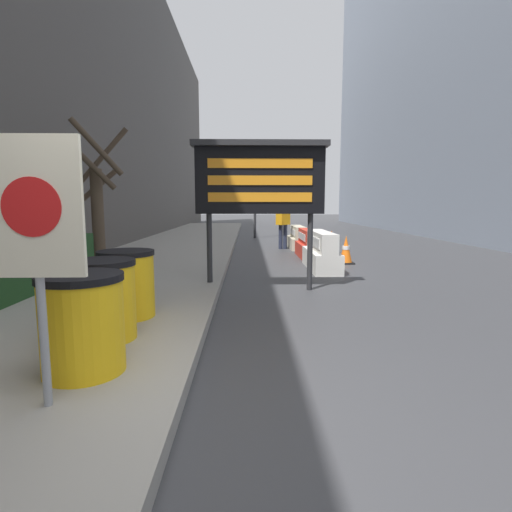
# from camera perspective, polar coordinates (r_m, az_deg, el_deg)

# --- Properties ---
(ground_plane) EXTENTS (120.00, 120.00, 0.00)m
(ground_plane) POSITION_cam_1_polar(r_m,az_deg,el_deg) (3.29, -10.65, -21.62)
(ground_plane) COLOR #38383A
(building_left_facade) EXTENTS (0.40, 50.40, 12.61)m
(building_left_facade) POSITION_cam_1_polar(r_m,az_deg,el_deg) (14.26, -22.47, 26.19)
(building_left_facade) COLOR #4C4742
(building_left_facade) RESTS_ON ground_plane
(hedge_strip) EXTENTS (0.90, 5.26, 0.81)m
(hedge_strip) POSITION_cam_1_polar(r_m,az_deg,el_deg) (7.32, -32.77, -1.88)
(hedge_strip) COLOR #1E421E
(hedge_strip) RESTS_ON sidewalk_left
(bare_tree) EXTENTS (1.46, 1.51, 3.40)m
(bare_tree) POSITION_cam_1_polar(r_m,az_deg,el_deg) (10.62, -21.59, 7.66)
(bare_tree) COLOR #4C3D2D
(bare_tree) RESTS_ON sidewalk_left
(barrel_drum_foreground) EXTENTS (0.71, 0.71, 0.86)m
(barrel_drum_foreground) POSITION_cam_1_polar(r_m,az_deg,el_deg) (3.74, -23.54, -8.80)
(barrel_drum_foreground) COLOR yellow
(barrel_drum_foreground) RESTS_ON sidewalk_left
(barrel_drum_middle) EXTENTS (0.71, 0.71, 0.86)m
(barrel_drum_middle) POSITION_cam_1_polar(r_m,az_deg,el_deg) (4.57, -21.08, -5.82)
(barrel_drum_middle) COLOR yellow
(barrel_drum_middle) RESTS_ON sidewalk_left
(barrel_drum_back) EXTENTS (0.71, 0.71, 0.86)m
(barrel_drum_back) POSITION_cam_1_polar(r_m,az_deg,el_deg) (5.36, -17.96, -3.77)
(barrel_drum_back) COLOR yellow
(barrel_drum_back) RESTS_ON sidewalk_left
(warning_sign) EXTENTS (0.67, 0.08, 1.89)m
(warning_sign) POSITION_cam_1_polar(r_m,az_deg,el_deg) (3.08, -29.09, 4.00)
(warning_sign) COLOR gray
(warning_sign) RESTS_ON sidewalk_left
(message_board) EXTENTS (2.44, 0.36, 2.70)m
(message_board) POSITION_cam_1_polar(r_m,az_deg,el_deg) (7.31, 0.57, 10.86)
(message_board) COLOR #28282B
(message_board) RESTS_ON ground_plane
(jersey_barrier_white) EXTENTS (0.64, 2.16, 0.93)m
(jersey_barrier_white) POSITION_cam_1_polar(r_m,az_deg,el_deg) (9.93, 9.30, 0.48)
(jersey_barrier_white) COLOR silver
(jersey_barrier_white) RESTS_ON ground_plane
(jersey_barrier_red_striped) EXTENTS (0.54, 1.75, 0.83)m
(jersey_barrier_red_striped) POSITION_cam_1_polar(r_m,az_deg,el_deg) (12.22, 7.32, 1.60)
(jersey_barrier_red_striped) COLOR red
(jersey_barrier_red_striped) RESTS_ON ground_plane
(jersey_barrier_cream) EXTENTS (0.61, 1.83, 0.81)m
(jersey_barrier_cream) POSITION_cam_1_polar(r_m,az_deg,el_deg) (14.51, 5.98, 2.49)
(jersey_barrier_cream) COLOR beige
(jersey_barrier_cream) RESTS_ON ground_plane
(traffic_cone_near) EXTENTS (0.40, 0.40, 0.71)m
(traffic_cone_near) POSITION_cam_1_polar(r_m,az_deg,el_deg) (13.73, 10.72, 2.09)
(traffic_cone_near) COLOR black
(traffic_cone_near) RESTS_ON ground_plane
(traffic_cone_mid) EXTENTS (0.42, 0.42, 0.75)m
(traffic_cone_mid) POSITION_cam_1_polar(r_m,az_deg,el_deg) (10.98, 12.72, 0.84)
(traffic_cone_mid) COLOR black
(traffic_cone_mid) RESTS_ON ground_plane
(traffic_light_near_curb) EXTENTS (0.28, 0.44, 4.13)m
(traffic_light_near_curb) POSITION_cam_1_polar(r_m,az_deg,el_deg) (18.84, -0.15, 11.67)
(traffic_light_near_curb) COLOR #2D2D30
(traffic_light_near_curb) RESTS_ON ground_plane
(pedestrian_worker) EXTENTS (0.53, 0.53, 1.79)m
(pedestrian_worker) POSITION_cam_1_polar(r_m,az_deg,el_deg) (14.26, 3.89, 5.25)
(pedestrian_worker) COLOR #23283D
(pedestrian_worker) RESTS_ON ground_plane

